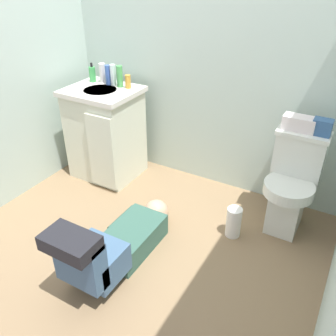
% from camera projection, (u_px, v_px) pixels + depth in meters
% --- Properties ---
extents(ground_plane, '(2.97, 2.95, 0.04)m').
position_uv_depth(ground_plane, '(145.00, 240.00, 2.69)').
color(ground_plane, '#856B4C').
extents(wall_back, '(2.63, 0.08, 2.40)m').
position_uv_depth(wall_back, '(210.00, 44.00, 2.82)').
color(wall_back, '#B0C5BA').
rests_on(wall_back, ground_plane).
extents(toilet, '(0.36, 0.46, 0.75)m').
position_uv_depth(toilet, '(292.00, 184.00, 2.63)').
color(toilet, silver).
rests_on(toilet, ground_plane).
extents(vanity_cabinet, '(0.60, 0.53, 0.82)m').
position_uv_depth(vanity_cabinet, '(106.00, 133.00, 3.26)').
color(vanity_cabinet, beige).
rests_on(vanity_cabinet, ground_plane).
extents(faucet, '(0.02, 0.02, 0.10)m').
position_uv_depth(faucet, '(111.00, 79.00, 3.14)').
color(faucet, silver).
rests_on(faucet, vanity_cabinet).
extents(person_plumber, '(0.39, 1.06, 0.52)m').
position_uv_depth(person_plumber, '(115.00, 244.00, 2.37)').
color(person_plumber, '#33594C').
rests_on(person_plumber, ground_plane).
extents(tissue_box, '(0.22, 0.11, 0.10)m').
position_uv_depth(tissue_box, '(299.00, 123.00, 2.50)').
color(tissue_box, silver).
rests_on(tissue_box, toilet).
extents(toiletry_bag, '(0.12, 0.09, 0.11)m').
position_uv_depth(toiletry_bag, '(322.00, 127.00, 2.43)').
color(toiletry_bag, '#33598C').
rests_on(toiletry_bag, toilet).
extents(soap_dispenser, '(0.06, 0.06, 0.17)m').
position_uv_depth(soap_dispenser, '(92.00, 74.00, 3.19)').
color(soap_dispenser, green).
rests_on(soap_dispenser, vanity_cabinet).
extents(bottle_white, '(0.06, 0.06, 0.17)m').
position_uv_depth(bottle_white, '(102.00, 73.00, 3.17)').
color(bottle_white, silver).
rests_on(bottle_white, vanity_cabinet).
extents(bottle_blue, '(0.05, 0.05, 0.17)m').
position_uv_depth(bottle_blue, '(108.00, 75.00, 3.12)').
color(bottle_blue, '#3B5FB2').
rests_on(bottle_blue, vanity_cabinet).
extents(bottle_clear, '(0.05, 0.05, 0.18)m').
position_uv_depth(bottle_clear, '(113.00, 75.00, 3.10)').
color(bottle_clear, silver).
rests_on(bottle_clear, vanity_cabinet).
extents(bottle_green, '(0.05, 0.05, 0.18)m').
position_uv_depth(bottle_green, '(120.00, 76.00, 3.06)').
color(bottle_green, '#489D51').
rests_on(bottle_green, vanity_cabinet).
extents(bottle_amber, '(0.05, 0.05, 0.11)m').
position_uv_depth(bottle_amber, '(128.00, 82.00, 3.05)').
color(bottle_amber, '#C38B30').
rests_on(bottle_amber, vanity_cabinet).
extents(paper_towel_roll, '(0.11, 0.11, 0.24)m').
position_uv_depth(paper_towel_roll, '(234.00, 222.00, 2.65)').
color(paper_towel_roll, white).
rests_on(paper_towel_roll, ground_plane).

